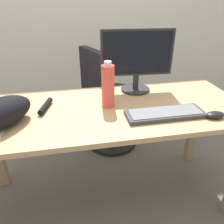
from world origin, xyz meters
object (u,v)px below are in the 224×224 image
Objects in this scene: computer_mouse at (215,115)px; water_bottle at (108,86)px; office_chair at (107,106)px; keyboard at (165,114)px; monitor at (137,59)px.

water_bottle reaches higher than computer_mouse.
keyboard is (0.19, -0.81, 0.33)m from office_chair.
office_chair reaches higher than computer_mouse.
monitor is 0.33m from water_bottle.
keyboard is 1.59× the size of water_bottle.
monitor is (0.13, -0.42, 0.54)m from office_chair.
monitor is at bearing 41.67° from water_bottle.
office_chair is at bearing 103.10° from keyboard.
keyboard is 0.27m from computer_mouse.
office_chair is 3.46× the size of water_bottle.
water_bottle reaches higher than keyboard.
computer_mouse reaches higher than keyboard.
computer_mouse is (0.26, -0.08, 0.00)m from keyboard.
water_bottle is (-0.55, 0.26, 0.11)m from computer_mouse.
office_chair is 0.70m from monitor.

